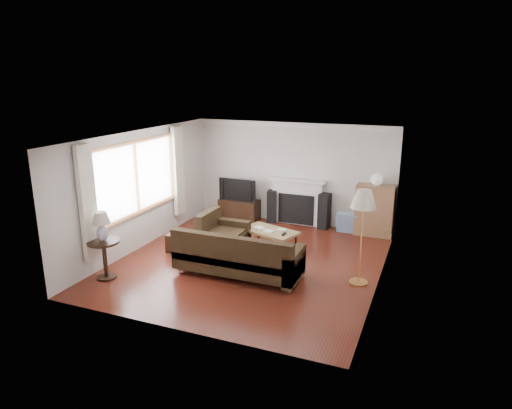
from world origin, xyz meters
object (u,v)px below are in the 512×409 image
at_px(sectional_sofa, 238,254).
at_px(coffee_table, 270,240).
at_px(floor_lamp, 361,238).
at_px(bookshelf, 374,210).
at_px(side_table, 105,259).
at_px(tv_stand, 239,209).

xyz_separation_m(sectional_sofa, coffee_table, (0.10, 1.39, -0.18)).
bearing_deg(floor_lamp, sectional_sofa, -167.53).
distance_m(bookshelf, floor_lamp, 2.73).
xyz_separation_m(sectional_sofa, side_table, (-2.19, -1.03, -0.04)).
distance_m(sectional_sofa, floor_lamp, 2.23).
bearing_deg(coffee_table, side_table, -116.06).
distance_m(bookshelf, side_table, 5.95).
bearing_deg(coffee_table, floor_lamp, -6.92).
height_order(tv_stand, side_table, side_table).
bearing_deg(tv_stand, sectional_sofa, -66.24).
height_order(sectional_sofa, side_table, sectional_sofa).
relative_size(bookshelf, side_table, 1.63).
xyz_separation_m(tv_stand, side_table, (-0.80, -4.20, 0.11)).
distance_m(sectional_sofa, side_table, 2.42).
bearing_deg(floor_lamp, coffee_table, 155.69).
relative_size(bookshelf, sectional_sofa, 0.47).
bearing_deg(bookshelf, tv_stand, -179.59).
distance_m(tv_stand, floor_lamp, 4.48).
bearing_deg(tv_stand, bookshelf, 0.41).
relative_size(floor_lamp, side_table, 2.37).
bearing_deg(sectional_sofa, bookshelf, 57.92).
relative_size(bookshelf, coffee_table, 1.03).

